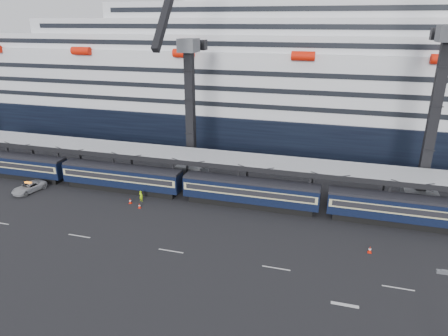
{
  "coord_description": "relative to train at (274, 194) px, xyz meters",
  "views": [
    {
      "loc": [
        2.67,
        -39.88,
        24.54
      ],
      "look_at": [
        -11.79,
        10.0,
        5.29
      ],
      "focal_mm": 32.0,
      "sensor_mm": 36.0,
      "label": 1
    }
  ],
  "objects": [
    {
      "name": "crane_dark_near",
      "position": [
        -15.35,
        8.59,
        9.73
      ],
      "size": [
        4.5,
        17.75,
        35.08
      ],
      "color": "#4E5155",
      "rests_on": "ground"
    },
    {
      "name": "canopy",
      "position": [
        4.65,
        4.0,
        3.05
      ],
      "size": [
        130.0,
        6.25,
        5.53
      ],
      "color": "#96999E",
      "rests_on": "ground"
    },
    {
      "name": "cruise_ship",
      "position": [
        3.57,
        35.99,
        10.14
      ],
      "size": [
        214.09,
        28.84,
        34.0
      ],
      "color": "black",
      "rests_on": "ground"
    },
    {
      "name": "worker",
      "position": [
        -18.77,
        -2.88,
        -1.4
      ],
      "size": [
        0.66,
        0.52,
        1.61
      ],
      "primitive_type": "imported",
      "rotation": [
        0.0,
        0.0,
        2.9
      ],
      "color": "#AAE50C",
      "rests_on": "ground"
    },
    {
      "name": "traffic_cone_c",
      "position": [
        -17.95,
        -4.98,
        -1.84
      ],
      "size": [
        0.36,
        0.36,
        0.72
      ],
      "color": "red",
      "rests_on": "ground"
    },
    {
      "name": "lane_markings",
      "position": [
        12.8,
        -15.23,
        -2.19
      ],
      "size": [
        111.0,
        4.27,
        0.02
      ],
      "color": "beige",
      "rests_on": "ground"
    },
    {
      "name": "traffic_cone_b",
      "position": [
        -19.92,
        -4.0,
        -1.8
      ],
      "size": [
        0.4,
        0.4,
        0.81
      ],
      "color": "red",
      "rests_on": "ground"
    },
    {
      "name": "ground",
      "position": [
        4.65,
        -10.0,
        -2.2
      ],
      "size": [
        260.0,
        260.0,
        0.0
      ],
      "primitive_type": "plane",
      "color": "black",
      "rests_on": "ground"
    },
    {
      "name": "pickup_truck",
      "position": [
        -36.74,
        -4.54,
        -1.48
      ],
      "size": [
        3.38,
        5.55,
        1.44
      ],
      "primitive_type": "imported",
      "rotation": [
        0.0,
        0.0,
        -0.2
      ],
      "color": "#9FA0A6",
      "rests_on": "ground"
    },
    {
      "name": "traffic_cone_d",
      "position": [
        12.26,
        -8.08,
        -1.79
      ],
      "size": [
        0.42,
        0.42,
        0.84
      ],
      "color": "red",
      "rests_on": "ground"
    },
    {
      "name": "crane_dark_mid",
      "position": [
        19.65,
        7.59,
        11.16
      ],
      "size": [
        4.5,
        18.24,
        39.64
      ],
      "color": "#4E5155",
      "rests_on": "ground"
    },
    {
      "name": "train",
      "position": [
        0.0,
        0.0,
        0.0
      ],
      "size": [
        133.05,
        3.0,
        4.05
      ],
      "color": "black",
      "rests_on": "ground"
    }
  ]
}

